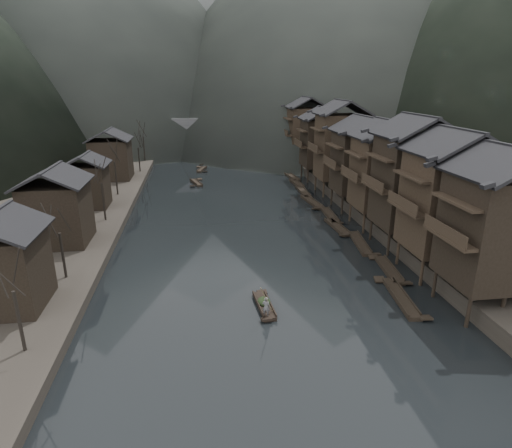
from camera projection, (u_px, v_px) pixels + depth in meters
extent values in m
plane|color=black|center=(261.00, 278.00, 40.37)|extent=(300.00, 300.00, 0.00)
cube|color=#2D2823|center=(410.00, 172.00, 82.16)|extent=(40.00, 200.00, 1.80)
cube|color=#2D2823|center=(24.00, 185.00, 73.12)|extent=(40.00, 200.00, 1.20)
cylinder|color=black|center=(469.00, 312.00, 32.05)|extent=(0.30, 0.30, 2.90)
cylinder|color=black|center=(435.00, 283.00, 36.55)|extent=(0.30, 0.30, 2.90)
cylinder|color=black|center=(502.00, 309.00, 32.41)|extent=(0.30, 0.30, 2.90)
cylinder|color=black|center=(464.00, 281.00, 36.91)|extent=(0.30, 0.30, 2.90)
cube|color=black|center=(498.00, 230.00, 32.92)|extent=(7.00, 6.00, 8.51)
cube|color=black|center=(449.00, 237.00, 32.53)|extent=(1.20, 5.70, 0.25)
cylinder|color=black|center=(422.00, 272.00, 38.62)|extent=(0.30, 0.30, 2.90)
cylinder|color=black|center=(398.00, 252.00, 43.12)|extent=(0.30, 0.30, 2.90)
cylinder|color=black|center=(450.00, 270.00, 38.97)|extent=(0.30, 0.30, 2.90)
cylinder|color=black|center=(423.00, 251.00, 43.48)|extent=(0.30, 0.30, 2.90)
cube|color=black|center=(448.00, 202.00, 39.40)|extent=(7.00, 6.00, 9.01)
cube|color=black|center=(407.00, 208.00, 39.02)|extent=(1.20, 5.70, 0.25)
cylinder|color=black|center=(389.00, 244.00, 45.18)|extent=(0.30, 0.30, 2.90)
cylinder|color=black|center=(371.00, 229.00, 49.68)|extent=(0.30, 0.30, 2.90)
cylinder|color=black|center=(413.00, 243.00, 45.54)|extent=(0.30, 0.30, 2.90)
cylinder|color=black|center=(393.00, 228.00, 50.04)|extent=(0.30, 0.30, 2.90)
cube|color=black|center=(412.00, 182.00, 45.87)|extent=(7.00, 6.00, 9.64)
cube|color=black|center=(376.00, 187.00, 45.50)|extent=(1.20, 5.70, 0.25)
cylinder|color=black|center=(364.00, 223.00, 51.74)|extent=(0.30, 0.30, 2.90)
cylinder|color=black|center=(350.00, 212.00, 56.25)|extent=(0.30, 0.30, 2.90)
cylinder|color=black|center=(385.00, 222.00, 52.10)|extent=(0.30, 0.30, 2.90)
cylinder|color=black|center=(370.00, 211.00, 56.60)|extent=(0.30, 0.30, 2.90)
cube|color=black|center=(384.00, 173.00, 52.60)|extent=(7.00, 6.00, 8.55)
cube|color=black|center=(353.00, 177.00, 52.22)|extent=(1.20, 5.70, 0.25)
cylinder|color=black|center=(342.00, 205.00, 59.25)|extent=(0.30, 0.30, 2.90)
cylinder|color=black|center=(332.00, 196.00, 63.75)|extent=(0.30, 0.30, 2.90)
cylinder|color=black|center=(361.00, 204.00, 59.60)|extent=(0.30, 0.30, 2.90)
cylinder|color=black|center=(349.00, 195.00, 64.11)|extent=(0.30, 0.30, 2.90)
cube|color=black|center=(360.00, 162.00, 60.13)|extent=(7.00, 6.00, 8.38)
cube|color=black|center=(333.00, 166.00, 59.75)|extent=(1.20, 5.70, 0.25)
cylinder|color=black|center=(324.00, 189.00, 67.69)|extent=(0.30, 0.30, 2.90)
cylinder|color=black|center=(315.00, 182.00, 72.19)|extent=(0.30, 0.30, 2.90)
cylinder|color=black|center=(340.00, 189.00, 68.04)|extent=(0.30, 0.30, 2.90)
cylinder|color=black|center=(331.00, 182.00, 72.55)|extent=(0.30, 0.30, 2.90)
cube|color=black|center=(340.00, 147.00, 68.31)|extent=(7.00, 6.00, 10.02)
cube|color=black|center=(316.00, 150.00, 67.95)|extent=(1.20, 5.70, 0.25)
cylinder|color=black|center=(308.00, 176.00, 77.06)|extent=(0.30, 0.30, 2.90)
cylinder|color=black|center=(301.00, 170.00, 81.56)|extent=(0.30, 0.30, 2.90)
cylinder|color=black|center=(323.00, 175.00, 77.42)|extent=(0.30, 0.30, 2.90)
cylinder|color=black|center=(315.00, 170.00, 81.92)|extent=(0.30, 0.30, 2.90)
cube|color=black|center=(322.00, 143.00, 77.95)|extent=(7.00, 6.00, 8.38)
cube|color=black|center=(301.00, 146.00, 77.56)|extent=(1.20, 5.70, 0.25)
cylinder|color=black|center=(293.00, 163.00, 88.32)|extent=(0.30, 0.30, 2.90)
cylinder|color=black|center=(288.00, 159.00, 92.82)|extent=(0.30, 0.30, 2.90)
cylinder|color=black|center=(306.00, 163.00, 88.68)|extent=(0.30, 0.30, 2.90)
cylinder|color=black|center=(301.00, 159.00, 93.18)|extent=(0.30, 0.30, 2.90)
cube|color=black|center=(306.00, 132.00, 89.00)|extent=(7.00, 6.00, 9.66)
cube|color=black|center=(287.00, 134.00, 88.63)|extent=(1.20, 5.70, 0.25)
cube|color=black|center=(4.00, 268.00, 32.59)|extent=(5.50, 5.50, 6.00)
cube|color=black|center=(58.00, 211.00, 45.64)|extent=(6.00, 6.00, 6.50)
cube|color=black|center=(88.00, 184.00, 58.88)|extent=(5.00, 5.00, 5.80)
cube|color=black|center=(111.00, 158.00, 75.60)|extent=(6.50, 6.50, 6.80)
cylinder|color=black|center=(23.00, 318.00, 27.37)|extent=(0.24, 0.24, 4.32)
cylinder|color=black|center=(70.00, 252.00, 37.79)|extent=(0.24, 0.24, 4.23)
cylinder|color=black|center=(106.00, 200.00, 53.34)|extent=(0.24, 0.24, 4.78)
cylinder|color=black|center=(122.00, 176.00, 65.31)|extent=(0.24, 0.24, 5.15)
cylinder|color=black|center=(136.00, 158.00, 81.72)|extent=(0.24, 0.24, 4.52)
cylinder|color=black|center=(143.00, 148.00, 92.13)|extent=(0.24, 0.24, 5.24)
cube|color=black|center=(400.00, 298.00, 36.51)|extent=(1.94, 7.27, 0.30)
cube|color=black|center=(401.00, 296.00, 36.46)|extent=(1.98, 7.13, 0.10)
cube|color=black|center=(380.00, 279.00, 39.63)|extent=(1.03, 0.98, 0.36)
cube|color=black|center=(425.00, 317.00, 33.31)|extent=(1.03, 0.98, 0.36)
cube|color=black|center=(389.00, 270.00, 41.83)|extent=(1.78, 6.39, 0.30)
cube|color=black|center=(389.00, 268.00, 41.77)|extent=(1.82, 6.27, 0.10)
cube|color=black|center=(373.00, 257.00, 44.56)|extent=(1.01, 0.88, 0.33)
cube|color=black|center=(406.00, 282.00, 39.00)|extent=(1.01, 0.88, 0.33)
cube|color=black|center=(360.00, 243.00, 48.61)|extent=(2.04, 7.39, 0.30)
cube|color=black|center=(360.00, 242.00, 48.55)|extent=(2.07, 7.26, 0.10)
cube|color=black|center=(346.00, 232.00, 51.77)|extent=(1.04, 1.01, 0.36)
cube|color=black|center=(376.00, 254.00, 45.36)|extent=(1.04, 1.01, 0.36)
cube|color=black|center=(337.00, 227.00, 53.86)|extent=(1.53, 6.43, 0.30)
cube|color=black|center=(337.00, 226.00, 53.80)|extent=(1.57, 6.30, 0.10)
cube|color=black|center=(331.00, 219.00, 56.70)|extent=(0.99, 0.85, 0.33)
cube|color=black|center=(344.00, 234.00, 50.93)|extent=(0.99, 0.85, 0.33)
cube|color=black|center=(330.00, 215.00, 58.47)|extent=(1.54, 7.12, 0.30)
cube|color=black|center=(330.00, 214.00, 58.42)|extent=(1.59, 6.99, 0.10)
cube|color=black|center=(321.00, 208.00, 61.58)|extent=(0.99, 0.92, 0.35)
cube|color=black|center=(339.00, 222.00, 55.28)|extent=(0.99, 0.92, 0.35)
cube|color=black|center=(312.00, 202.00, 64.79)|extent=(1.93, 7.45, 0.30)
cube|color=black|center=(312.00, 201.00, 64.74)|extent=(1.97, 7.31, 0.10)
cube|color=black|center=(309.00, 195.00, 68.10)|extent=(1.03, 1.00, 0.36)
cube|color=black|center=(316.00, 208.00, 61.40)|extent=(1.03, 1.00, 0.36)
cube|color=black|center=(303.00, 192.00, 70.42)|extent=(1.29, 6.88, 0.30)
cube|color=black|center=(304.00, 191.00, 70.36)|extent=(1.34, 6.75, 0.10)
cube|color=black|center=(298.00, 187.00, 73.44)|extent=(0.96, 0.87, 0.35)
cube|color=black|center=(309.00, 197.00, 67.30)|extent=(0.96, 0.87, 0.35)
cube|color=black|center=(297.00, 184.00, 76.31)|extent=(1.56, 5.89, 0.30)
cube|color=black|center=(297.00, 183.00, 76.25)|extent=(1.60, 5.78, 0.10)
cube|color=black|center=(294.00, 179.00, 78.90)|extent=(0.99, 0.79, 0.32)
cube|color=black|center=(299.00, 187.00, 73.62)|extent=(0.99, 0.79, 0.32)
cube|color=black|center=(291.00, 177.00, 81.75)|extent=(1.86, 7.35, 0.30)
cube|color=black|center=(291.00, 176.00, 81.69)|extent=(1.90, 7.21, 0.10)
cube|color=black|center=(289.00, 172.00, 85.00)|extent=(1.02, 0.98, 0.36)
cube|color=black|center=(293.00, 180.00, 78.40)|extent=(1.02, 0.98, 0.36)
cube|color=black|center=(280.00, 170.00, 87.86)|extent=(1.44, 5.94, 0.30)
cube|color=black|center=(280.00, 169.00, 87.80)|extent=(1.49, 5.83, 0.10)
cube|color=black|center=(278.00, 166.00, 90.48)|extent=(0.98, 0.78, 0.32)
cube|color=black|center=(282.00, 172.00, 85.15)|extent=(0.98, 0.78, 0.32)
cube|color=black|center=(276.00, 164.00, 93.53)|extent=(1.32, 7.14, 0.30)
cube|color=black|center=(276.00, 163.00, 93.47)|extent=(1.37, 7.00, 0.10)
cube|color=black|center=(274.00, 161.00, 96.69)|extent=(0.96, 0.90, 0.35)
cube|color=black|center=(278.00, 167.00, 90.27)|extent=(0.96, 0.90, 0.35)
cube|color=black|center=(196.00, 183.00, 76.93)|extent=(2.34, 5.49, 0.30)
cube|color=black|center=(196.00, 182.00, 76.87)|extent=(2.36, 5.39, 0.10)
cube|color=black|center=(200.00, 179.00, 79.32)|extent=(0.99, 0.87, 0.31)
cube|color=black|center=(192.00, 185.00, 74.44)|extent=(0.99, 0.87, 0.31)
cube|color=black|center=(202.00, 169.00, 88.28)|extent=(2.26, 5.22, 0.30)
cube|color=black|center=(202.00, 169.00, 88.23)|extent=(2.28, 5.13, 0.10)
cube|color=black|center=(199.00, 167.00, 90.39)|extent=(0.98, 0.83, 0.30)
cube|color=black|center=(205.00, 171.00, 86.08)|extent=(0.98, 0.83, 0.30)
cube|color=black|center=(205.00, 163.00, 95.41)|extent=(2.60, 5.03, 0.30)
cube|color=black|center=(205.00, 162.00, 95.35)|extent=(2.61, 4.95, 0.10)
cube|color=black|center=(208.00, 160.00, 97.58)|extent=(1.01, 0.87, 0.30)
cube|color=black|center=(201.00, 164.00, 93.15)|extent=(1.01, 0.87, 0.30)
cube|color=#4C4C4F|center=(218.00, 124.00, 105.57)|extent=(40.00, 6.00, 1.60)
cube|color=#4C4C4F|center=(218.00, 120.00, 102.62)|extent=(40.00, 0.50, 1.00)
cube|color=#4C4C4F|center=(217.00, 118.00, 107.68)|extent=(40.00, 0.50, 1.00)
cube|color=#4C4C4F|center=(161.00, 142.00, 105.03)|extent=(3.20, 6.00, 6.40)
cube|color=#4C4C4F|center=(200.00, 141.00, 106.27)|extent=(3.20, 6.00, 6.40)
cube|color=#4C4C4F|center=(236.00, 140.00, 107.44)|extent=(3.20, 6.00, 6.40)
cube|color=#4C4C4F|center=(273.00, 140.00, 108.68)|extent=(3.20, 6.00, 6.40)
cube|color=black|center=(264.00, 306.00, 35.20)|extent=(1.32, 4.65, 0.30)
cube|color=black|center=(264.00, 304.00, 35.14)|extent=(1.37, 4.56, 0.10)
cube|color=black|center=(262.00, 292.00, 37.24)|extent=(0.89, 0.64, 0.29)
cube|color=black|center=(267.00, 318.00, 33.07)|extent=(0.89, 0.64, 0.29)
ellipsoid|color=black|center=(264.00, 298.00, 35.22)|extent=(1.10, 1.44, 0.66)
imported|color=slate|center=(266.00, 304.00, 33.19)|extent=(0.72, 0.61, 1.69)
cylinder|color=#8C7A51|center=(269.00, 272.00, 32.32)|extent=(1.65, 1.93, 3.85)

